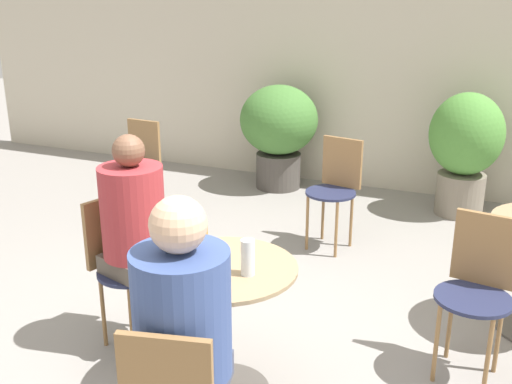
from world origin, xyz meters
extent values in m
plane|color=gray|center=(0.00, 0.00, 0.00)|extent=(20.00, 20.00, 0.00)
cube|color=beige|center=(0.00, 3.63, 1.50)|extent=(10.00, 0.06, 3.00)
cylinder|color=#514C47|center=(0.07, -0.08, 0.35)|extent=(0.06, 0.06, 0.68)
cylinder|color=#997F5B|center=(0.07, -0.08, 0.70)|extent=(0.72, 0.72, 0.02)
cylinder|color=#232847|center=(-0.60, 0.12, 0.47)|extent=(0.39, 0.39, 0.02)
cylinder|color=olive|center=(-0.68, 0.28, 0.23)|extent=(0.02, 0.02, 0.46)
cylinder|color=olive|center=(-0.76, 0.03, 0.23)|extent=(0.02, 0.02, 0.46)
cylinder|color=olive|center=(-0.44, 0.21, 0.23)|extent=(0.02, 0.02, 0.46)
cylinder|color=olive|center=(-0.51, -0.04, 0.23)|extent=(0.02, 0.02, 0.46)
cube|color=olive|center=(-0.77, 0.17, 0.67)|extent=(0.12, 0.33, 0.39)
cylinder|color=#232847|center=(0.03, 1.90, 0.47)|extent=(0.39, 0.39, 0.02)
cylinder|color=olive|center=(0.18, 2.00, 0.23)|extent=(0.02, 0.02, 0.46)
cylinder|color=olive|center=(-0.08, 2.05, 0.23)|extent=(0.02, 0.02, 0.46)
cylinder|color=olive|center=(0.13, 1.75, 0.23)|extent=(0.02, 0.02, 0.46)
cylinder|color=olive|center=(-0.13, 1.80, 0.23)|extent=(0.02, 0.02, 0.46)
cube|color=olive|center=(0.06, 2.07, 0.67)|extent=(0.33, 0.10, 0.39)
cylinder|color=#232847|center=(-1.78, 1.85, 0.47)|extent=(0.39, 0.39, 0.02)
cylinder|color=olive|center=(-1.64, 1.97, 0.23)|extent=(0.02, 0.02, 0.46)
cylinder|color=olive|center=(-1.90, 1.99, 0.23)|extent=(0.02, 0.02, 0.46)
cylinder|color=olive|center=(-1.66, 1.71, 0.23)|extent=(0.02, 0.02, 0.46)
cylinder|color=olive|center=(-1.91, 1.73, 0.23)|extent=(0.02, 0.02, 0.46)
cube|color=olive|center=(-1.77, 2.03, 0.67)|extent=(0.34, 0.05, 0.39)
cylinder|color=#232847|center=(1.19, 0.55, 0.47)|extent=(0.39, 0.39, 0.02)
cylinder|color=olive|center=(1.33, 0.66, 0.23)|extent=(0.02, 0.02, 0.46)
cylinder|color=olive|center=(1.08, 0.70, 0.23)|extent=(0.02, 0.02, 0.46)
cylinder|color=olive|center=(1.29, 0.40, 0.23)|extent=(0.02, 0.02, 0.46)
cylinder|color=olive|center=(1.04, 0.44, 0.23)|extent=(0.02, 0.02, 0.46)
cube|color=olive|center=(1.21, 0.73, 0.67)|extent=(0.34, 0.08, 0.39)
cylinder|color=brown|center=(-0.46, 0.00, 0.23)|extent=(0.10, 0.10, 0.45)
cylinder|color=brown|center=(-0.41, 0.15, 0.23)|extent=(0.10, 0.10, 0.45)
cube|color=brown|center=(-0.56, 0.11, 0.53)|extent=(0.40, 0.38, 0.10)
cylinder|color=#9E2D33|center=(-0.56, 0.11, 0.83)|extent=(0.35, 0.35, 0.51)
sphere|color=brown|center=(-0.56, 0.11, 1.17)|extent=(0.17, 0.17, 0.17)
cube|color=#42475B|center=(0.23, -0.72, 0.53)|extent=(0.38, 0.41, 0.11)
cylinder|color=#384C84|center=(0.23, -0.72, 0.83)|extent=(0.37, 0.37, 0.50)
sphere|color=#DBAD89|center=(0.23, -0.72, 1.19)|extent=(0.21, 0.21, 0.21)
cylinder|color=silver|center=(0.22, -0.11, 0.80)|extent=(0.07, 0.07, 0.17)
cylinder|color=#B28433|center=(-0.07, -0.02, 0.80)|extent=(0.06, 0.06, 0.17)
cylinder|color=#47423D|center=(-0.92, 3.21, 0.18)|extent=(0.46, 0.46, 0.37)
ellipsoid|color=#427533|center=(-0.92, 3.21, 0.72)|extent=(0.80, 0.80, 0.71)
cylinder|color=slate|center=(0.90, 3.13, 0.19)|extent=(0.43, 0.43, 0.39)
ellipsoid|color=#4C8938|center=(0.90, 3.13, 0.76)|extent=(0.65, 0.65, 0.74)
camera|label=1|loc=(1.25, -2.40, 1.96)|focal=42.00mm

